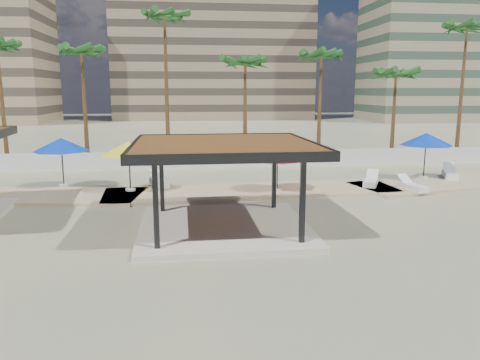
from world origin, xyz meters
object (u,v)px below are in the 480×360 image
(lounger_b, at_px, (371,182))
(pavilion_central, at_px, (224,178))
(lounger_d, at_px, (450,174))
(lounger_c, at_px, (412,187))
(umbrella_c, at_px, (278,155))
(lounger_a, at_px, (159,182))

(lounger_b, bearing_deg, pavilion_central, 156.03)
(lounger_d, bearing_deg, lounger_b, 128.51)
(lounger_b, xyz_separation_m, lounger_c, (1.73, -1.59, -0.01))
(lounger_d, bearing_deg, lounger_c, 150.81)
(umbrella_c, xyz_separation_m, lounger_a, (-6.47, 2.17, -1.75))
(lounger_a, relative_size, lounger_c, 1.06)
(lounger_c, bearing_deg, lounger_a, 65.51)
(umbrella_c, relative_size, lounger_d, 1.16)
(umbrella_c, bearing_deg, lounger_c, -4.86)
(pavilion_central, height_order, lounger_a, pavilion_central)
(pavilion_central, bearing_deg, lounger_d, 30.33)
(pavilion_central, bearing_deg, lounger_c, 26.99)
(pavilion_central, xyz_separation_m, lounger_a, (-3.05, 8.46, -1.77))
(pavilion_central, relative_size, lounger_d, 3.08)
(lounger_c, bearing_deg, umbrella_c, 72.06)
(lounger_a, height_order, lounger_d, lounger_d)
(lounger_d, bearing_deg, pavilion_central, 143.09)
(lounger_b, bearing_deg, umbrella_c, 127.07)
(umbrella_c, height_order, lounger_c, umbrella_c)
(pavilion_central, distance_m, lounger_c, 12.35)
(lounger_b, bearing_deg, lounger_a, 111.81)
(lounger_c, distance_m, lounger_d, 5.30)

